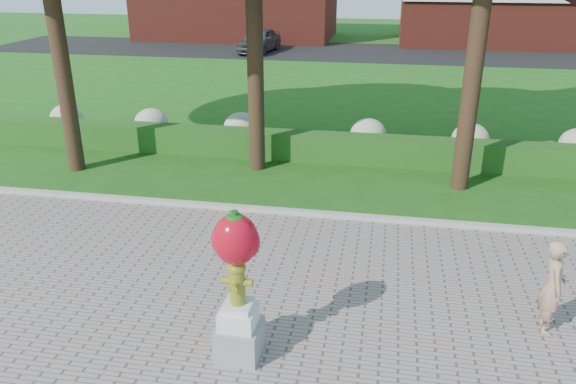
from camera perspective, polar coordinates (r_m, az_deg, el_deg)
name	(u,v)px	position (r m, az deg, el deg)	size (l,w,h in m)	color
ground	(289,286)	(10.33, 0.14, -9.55)	(100.00, 100.00, 0.00)	#1B5314
curb	(312,214)	(12.91, 2.50, -2.27)	(40.00, 0.18, 0.15)	#ADADA5
lawn_hedge	(332,148)	(16.49, 4.46, 4.53)	(24.00, 0.70, 0.80)	#1B4B15
hydrangea_row	(354,134)	(17.36, 6.72, 5.88)	(20.10, 1.10, 0.99)	#B4B78C
street	(367,52)	(37.05, 8.06, 13.87)	(50.00, 8.00, 0.02)	black
hydrant_sculpture	(237,282)	(8.04, -5.19, -9.10)	(0.69, 0.65, 2.35)	gray
woman	(553,287)	(9.67, 25.31, -8.70)	(0.57, 0.38, 1.57)	tan
parked_car	(259,40)	(36.69, -2.93, 15.15)	(1.75, 4.34, 1.48)	#42464A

